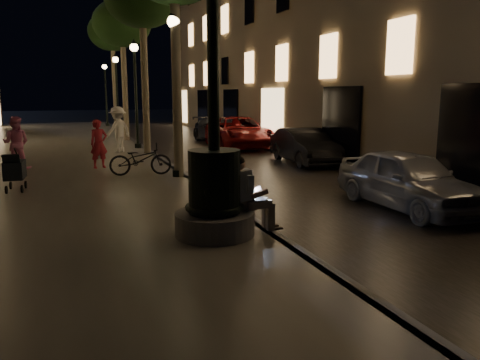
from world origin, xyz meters
name	(u,v)px	position (x,y,z in m)	size (l,w,h in m)	color
ground	(148,155)	(0.00, 15.00, 0.00)	(120.00, 120.00, 0.00)	black
cobble_lane	(213,151)	(3.00, 15.00, 0.01)	(6.00, 45.00, 0.02)	black
promenade	(51,156)	(-4.00, 15.00, 0.10)	(8.00, 45.00, 0.20)	#625E56
curb_strip	(148,152)	(0.00, 15.00, 0.10)	(0.25, 45.00, 0.20)	#59595B
building_right	(319,3)	(10.00, 18.00, 7.50)	(8.00, 36.00, 15.00)	#745F48
fountain_lamppost	(214,178)	(-1.00, 2.00, 1.21)	(1.40, 1.40, 5.21)	#59595B
seated_man_laptop	(247,192)	(-0.39, 2.00, 0.92)	(1.01, 0.34, 1.38)	gray
tree_third	(122,25)	(-0.30, 20.00, 6.14)	(3.00, 3.00, 7.20)	#6B604C
tree_far	(112,33)	(-0.22, 26.00, 6.43)	(3.00, 3.00, 7.50)	#6B604C
lamp_curb_a	(175,73)	(-0.30, 8.00, 3.24)	(0.36, 0.36, 4.81)	black
lamp_curb_b	(135,80)	(-0.30, 16.00, 3.24)	(0.36, 0.36, 4.81)	black
lamp_curb_c	(117,84)	(-0.30, 24.00, 3.24)	(0.36, 0.36, 4.81)	black
lamp_curb_d	(105,86)	(-0.30, 32.00, 3.24)	(0.36, 0.36, 4.81)	black
stroller	(15,170)	(-4.63, 7.32, 0.74)	(0.50, 1.07, 1.08)	black
car_front	(408,180)	(4.00, 3.00, 0.69)	(1.63, 4.04, 1.38)	#94959A
car_second	(304,146)	(5.17, 10.23, 0.67)	(1.42, 4.08, 1.34)	black
car_third	(238,132)	(4.70, 16.24, 0.76)	(2.52, 5.46, 1.52)	maroon
car_rear	(218,130)	(4.51, 19.00, 0.68)	(1.90, 4.68, 1.36)	#2F2E34
pedestrian_red	(99,144)	(-2.35, 10.53, 1.01)	(0.59, 0.39, 1.62)	#B22333
pedestrian_pink	(16,143)	(-4.90, 11.18, 1.06)	(0.84, 0.65, 1.73)	pink
pedestrian_white	(118,130)	(-1.29, 14.65, 1.16)	(1.24, 0.71, 1.92)	white
bicycle	(140,159)	(-1.28, 8.62, 0.69)	(0.64, 1.85, 0.97)	black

